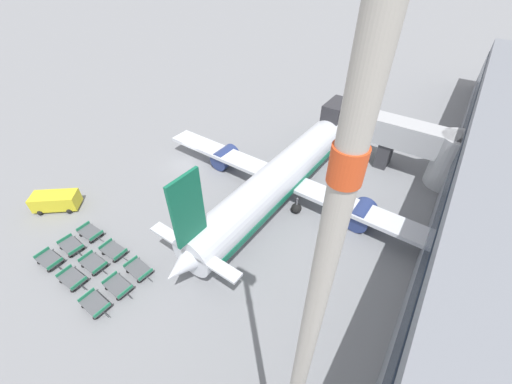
{
  "coord_description": "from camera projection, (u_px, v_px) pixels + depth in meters",
  "views": [
    {
      "loc": [
        27.49,
        -24.53,
        24.54
      ],
      "look_at": [
        13.24,
        -2.92,
        2.92
      ],
      "focal_mm": 22.0,
      "sensor_mm": 36.0,
      "label": 1
    }
  ],
  "objects": [
    {
      "name": "jet_bridge",
      "position": [
        407.0,
        142.0,
        39.24
      ],
      "size": [
        18.87,
        4.93,
        6.97
      ],
      "color": "#B2B5BA",
      "rests_on": "ground_plane"
    },
    {
      "name": "baggage_dolly_row_mid_a_col_c",
      "position": [
        118.0,
        286.0,
        27.6
      ],
      "size": [
        3.18,
        1.76,
        0.92
      ],
      "color": "#515459",
      "rests_on": "ground_plane"
    },
    {
      "name": "baggage_dolly_row_mid_b_col_a",
      "position": [
        91.0,
        233.0,
        32.5
      ],
      "size": [
        3.14,
        1.66,
        0.92
      ],
      "color": "#515459",
      "rests_on": "ground_plane"
    },
    {
      "name": "baggage_dolly_row_mid_a_col_b",
      "position": [
        94.0,
        264.0,
        29.48
      ],
      "size": [
        3.15,
        1.7,
        0.92
      ],
      "color": "#515459",
      "rests_on": "ground_plane"
    },
    {
      "name": "service_van",
      "position": [
        56.0,
        201.0,
        35.42
      ],
      "size": [
        5.12,
        4.66,
        1.95
      ],
      "color": "yellow",
      "rests_on": "ground_plane"
    },
    {
      "name": "baggage_dolly_row_mid_a_col_a",
      "position": [
        71.0,
        246.0,
        31.12
      ],
      "size": [
        3.19,
        1.78,
        0.92
      ],
      "color": "#515459",
      "rests_on": "ground_plane"
    },
    {
      "name": "baggage_dolly_row_near_col_b",
      "position": [
        72.0,
        279.0,
        28.19
      ],
      "size": [
        3.14,
        1.66,
        0.92
      ],
      "color": "#515459",
      "rests_on": "ground_plane"
    },
    {
      "name": "apron_light_mast",
      "position": [
        306.0,
        346.0,
        8.13
      ],
      "size": [
        2.0,
        0.7,
        27.82
      ],
      "color": "#ADA89E",
      "rests_on": "ground_plane"
    },
    {
      "name": "baggage_dolly_row_mid_b_col_c",
      "position": [
        139.0,
        270.0,
        28.95
      ],
      "size": [
        3.19,
        1.8,
        0.92
      ],
      "color": "#515459",
      "rests_on": "ground_plane"
    },
    {
      "name": "ground_plane",
      "position": [
        187.0,
        163.0,
        43.07
      ],
      "size": [
        500.0,
        500.0,
        0.0
      ],
      "primitive_type": "plane",
      "color": "gray"
    },
    {
      "name": "baggage_dolly_row_near_col_a",
      "position": [
        49.0,
        260.0,
        29.8
      ],
      "size": [
        3.13,
        1.65,
        0.92
      ],
      "color": "#515459",
      "rests_on": "ground_plane"
    },
    {
      "name": "baggage_dolly_row_near_col_c",
      "position": [
        95.0,
        304.0,
        26.27
      ],
      "size": [
        3.17,
        1.74,
        0.92
      ],
      "color": "#515459",
      "rests_on": "ground_plane"
    },
    {
      "name": "baggage_dolly_row_mid_b_col_b",
      "position": [
        114.0,
        251.0,
        30.65
      ],
      "size": [
        3.14,
        1.66,
        0.92
      ],
      "color": "#515459",
      "rests_on": "ground_plane"
    },
    {
      "name": "airplane",
      "position": [
        288.0,
        170.0,
        36.77
      ],
      "size": [
        35.04,
        37.79,
        11.41
      ],
      "color": "silver",
      "rests_on": "ground_plane"
    }
  ]
}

